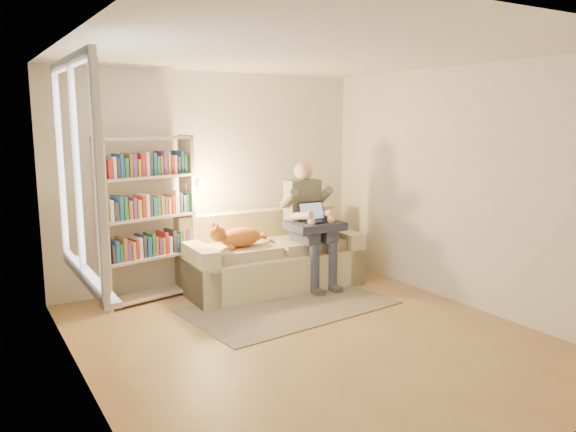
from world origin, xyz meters
TOP-DOWN VIEW (x-y plane):
  - floor at (0.00, 0.00)m, footprint 4.50×4.50m
  - ceiling at (0.00, 0.00)m, footprint 4.00×4.50m
  - wall_left at (-2.00, 0.00)m, footprint 0.02×4.50m
  - wall_right at (2.00, 0.00)m, footprint 0.02×4.50m
  - wall_back at (0.00, 2.25)m, footprint 4.00×0.02m
  - wall_front at (0.00, -2.25)m, footprint 4.00×0.02m
  - window at (-1.95, 0.20)m, footprint 0.12×1.52m
  - sofa at (0.48, 1.64)m, footprint 2.15×1.03m
  - person at (0.93, 1.47)m, footprint 0.44×0.69m
  - cat at (-0.04, 1.53)m, footprint 0.78×0.29m
  - blanket at (0.94, 1.32)m, footprint 0.64×0.53m
  - laptop at (0.94, 1.33)m, footprint 0.35×0.30m
  - bookshelf at (-0.93, 1.90)m, footprint 1.27×0.50m
  - rug at (0.29, 0.85)m, footprint 2.32×1.51m

SIDE VIEW (x-z plane):
  - floor at x=0.00m, z-range 0.00..0.00m
  - rug at x=0.29m, z-range 0.00..0.01m
  - sofa at x=0.48m, z-range -0.12..0.78m
  - cat at x=-0.04m, z-range 0.56..0.84m
  - blanket at x=0.94m, z-range 0.72..0.82m
  - person at x=0.93m, z-range 0.10..1.62m
  - laptop at x=0.94m, z-range 0.73..1.02m
  - bookshelf at x=-0.93m, z-range 0.10..1.95m
  - wall_left at x=-2.00m, z-range 0.00..2.60m
  - wall_right at x=2.00m, z-range 0.00..2.60m
  - wall_back at x=0.00m, z-range 0.00..2.60m
  - wall_front at x=0.00m, z-range 0.00..2.60m
  - window at x=-1.95m, z-range 0.53..2.22m
  - ceiling at x=0.00m, z-range 2.59..2.61m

